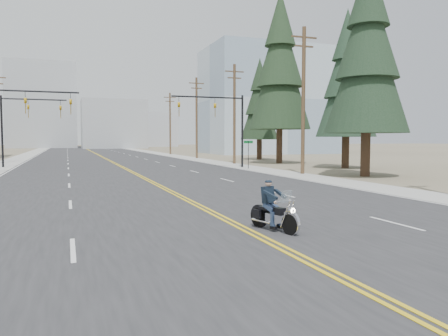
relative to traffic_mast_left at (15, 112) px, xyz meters
The scene contains 22 objects.
ground_plane 33.60m from the traffic_mast_left, 74.33° to the right, with size 400.00×400.00×0.00m, color #776D56.
road 39.36m from the traffic_mast_left, 76.71° to the left, with size 20.00×200.00×0.01m, color #303033.
sidewalk_left 38.40m from the traffic_mast_left, 93.80° to the left, with size 3.00×200.00×0.01m, color #A5A5A0.
sidewalk_right 43.45m from the traffic_mast_left, 61.68° to the left, with size 3.00×200.00×0.01m, color #A5A5A0.
traffic_mast_left is the anchor object (origin of this frame).
traffic_mast_right 17.95m from the traffic_mast_left, ahead, with size 7.10×0.26×7.00m.
traffic_mast_far 8.01m from the traffic_mast_left, 92.40° to the left, with size 6.10×0.26×7.00m.
street_sign 20.12m from the traffic_mast_left, ahead, with size 0.90×0.06×2.62m.
utility_pole_b 23.31m from the traffic_mast_left, 22.74° to the right, with size 2.20×0.30×11.50m.
utility_pole_c 22.31m from the traffic_mast_left, 15.61° to the left, with size 2.20×0.30×11.00m.
utility_pole_d 30.06m from the traffic_mast_left, 44.36° to the left, with size 2.20×0.30×11.50m.
utility_pole_e 43.66m from the traffic_mast_left, 60.53° to the left, with size 2.20×0.30×11.00m.
glass_building 56.11m from the traffic_mast_left, 42.84° to the left, with size 24.00×16.00×20.00m, color #9EB5CC.
haze_bldg_b 94.56m from the traffic_mast_left, 79.66° to the left, with size 18.00×14.00×14.00m, color #ADB2B7.
haze_bldg_c 92.19m from the traffic_mast_left, 57.88° to the left, with size 16.00×12.00×18.00m, color #B7BCC6.
haze_bldg_d 108.34m from the traffic_mast_left, 91.60° to the left, with size 20.00×15.00×26.00m, color #ADB2B7.
haze_bldg_e 122.80m from the traffic_mast_left, 73.94° to the left, with size 14.00×14.00×12.00m, color #B7BCC6.
motorcyclist 29.58m from the traffic_mast_left, 70.57° to the right, with size 0.85×1.98×1.54m, color black, non-canonical shape.
conifer_near 28.06m from the traffic_mast_left, 26.75° to the right, with size 6.10×6.10×16.14m.
conifer_mid 29.40m from the traffic_mast_left, ahead, with size 5.61×5.61×14.96m.
conifer_tall 28.10m from the traffic_mast_left, 11.65° to the left, with size 7.02×7.02×19.50m.
conifer_far 32.09m from the traffic_mast_left, 27.16° to the left, with size 5.08×5.08×13.61m.
Camera 1 is at (-5.08, -7.39, 2.79)m, focal length 35.00 mm.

